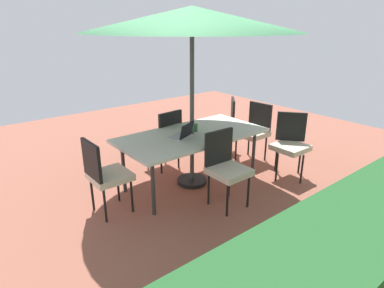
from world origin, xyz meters
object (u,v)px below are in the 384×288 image
(dining_table, at_px, (192,137))
(chair_northwest, at_px, (290,142))
(patio_umbrella, at_px, (192,20))
(chair_west, at_px, (254,129))
(chair_north, at_px, (226,165))
(cup, at_px, (195,128))
(chair_south, at_px, (165,136))
(chair_southwest, at_px, (224,122))
(laptop, at_px, (182,134))
(chair_east, at_px, (105,173))

(dining_table, height_order, chair_northwest, chair_northwest)
(patio_umbrella, relative_size, chair_west, 2.89)
(chair_west, bearing_deg, patio_umbrella, -93.27)
(chair_north, distance_m, cup, 0.86)
(patio_umbrella, xyz_separation_m, chair_west, (-1.39, -0.04, -1.73))
(chair_south, distance_m, cup, 0.69)
(chair_northwest, distance_m, chair_southwest, 1.41)
(patio_umbrella, distance_m, chair_south, 1.86)
(laptop, bearing_deg, dining_table, 169.12)
(patio_umbrella, bearing_deg, chair_west, -178.25)
(patio_umbrella, height_order, chair_northwest, patio_umbrella)
(chair_south, xyz_separation_m, laptop, (0.20, 0.73, 0.27))
(chair_east, relative_size, cup, 8.46)
(dining_table, bearing_deg, chair_northwest, 150.94)
(chair_south, height_order, laptop, laptop)
(chair_southwest, relative_size, cup, 8.46)
(patio_umbrella, bearing_deg, chair_northwest, 150.94)
(cup, bearing_deg, laptop, 18.28)
(patio_umbrella, bearing_deg, chair_south, -89.54)
(chair_north, distance_m, chair_northwest, 1.37)
(dining_table, distance_m, chair_west, 1.40)
(chair_south, relative_size, chair_east, 1.00)
(chair_north, distance_m, chair_southwest, 1.95)
(dining_table, bearing_deg, laptop, 11.68)
(patio_umbrella, height_order, chair_south, patio_umbrella)
(chair_northwest, distance_m, cup, 1.48)
(chair_northwest, height_order, chair_southwest, same)
(chair_south, relative_size, chair_southwest, 1.00)
(patio_umbrella, relative_size, chair_north, 2.89)
(chair_southwest, height_order, laptop, laptop)
(chair_northwest, bearing_deg, chair_north, -128.91)
(dining_table, distance_m, chair_east, 1.35)
(cup, bearing_deg, chair_east, 1.76)
(chair_north, bearing_deg, chair_east, 151.85)
(chair_east, xyz_separation_m, cup, (-1.44, -0.04, 0.28))
(chair_south, xyz_separation_m, chair_southwest, (-1.30, 0.01, 0.00))
(chair_west, xyz_separation_m, cup, (1.28, -0.02, 0.28))
(chair_east, bearing_deg, chair_west, -90.40)
(chair_north, relative_size, cup, 8.46)
(dining_table, height_order, cup, cup)
(chair_north, relative_size, chair_east, 1.00)
(cup, bearing_deg, dining_table, 29.38)
(chair_south, distance_m, chair_northwest, 1.95)
(chair_east, xyz_separation_m, laptop, (-1.14, 0.06, 0.27))
(chair_north, bearing_deg, patio_umbrella, 88.89)
(patio_umbrella, distance_m, chair_northwest, 2.30)
(chair_south, xyz_separation_m, chair_northwest, (-1.33, 1.42, 0.00))
(laptop, bearing_deg, patio_umbrella, 169.12)
(chair_south, bearing_deg, chair_west, 150.49)
(dining_table, height_order, patio_umbrella, patio_umbrella)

